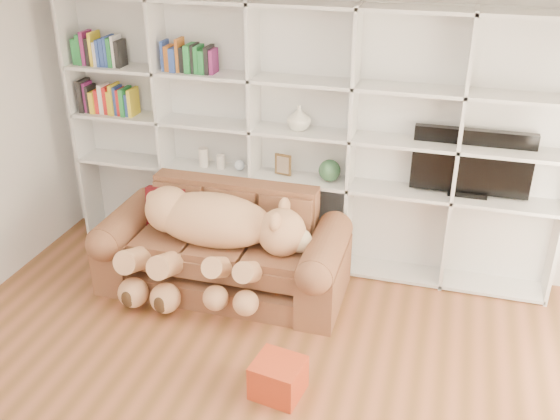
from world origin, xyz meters
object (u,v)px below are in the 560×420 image
(tv, at_px, (472,163))
(teddy_bear, at_px, (210,234))
(sofa, at_px, (225,253))
(gift_box, at_px, (278,378))

(tv, bearing_deg, teddy_bear, -157.45)
(sofa, xyz_separation_m, teddy_bear, (-0.05, -0.18, 0.28))
(tv, bearing_deg, gift_box, -121.85)
(gift_box, height_order, tv, tv)
(teddy_bear, bearing_deg, sofa, 79.84)
(sofa, relative_size, gift_box, 6.34)
(teddy_bear, height_order, gift_box, teddy_bear)
(teddy_bear, xyz_separation_m, gift_box, (0.88, -1.00, -0.48))
(teddy_bear, relative_size, gift_box, 4.63)
(teddy_bear, distance_m, gift_box, 1.42)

